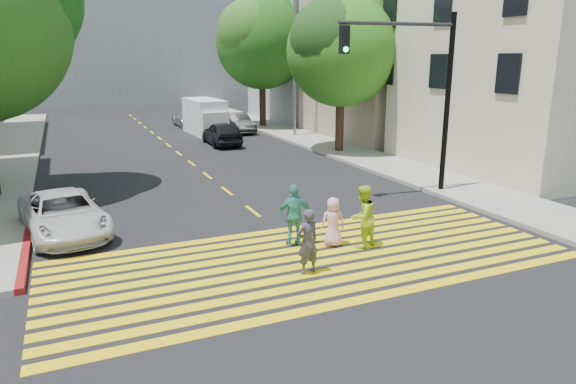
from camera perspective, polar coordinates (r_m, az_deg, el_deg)
ground at (r=12.43m, az=5.62°, el=-9.50°), size 120.00×120.00×0.00m
sidewalk_left at (r=32.38m, az=-28.47°, el=4.01°), size 3.00×40.00×0.15m
sidewalk_right at (r=29.02m, az=5.93°, el=4.67°), size 3.00×60.00×0.15m
curb_red at (r=16.67m, az=-26.91°, el=-4.40°), size 0.20×8.00×0.16m
crosswalk at (r=13.46m, az=2.97°, el=-7.47°), size 13.40×5.30×0.01m
lane_line at (r=33.23m, az=-13.65°, el=5.48°), size 0.12×34.40×0.01m
building_right_cream at (r=27.27m, az=26.23°, el=13.06°), size 10.00×10.00×10.00m
building_right_tan at (r=35.47m, az=12.33°, el=14.22°), size 10.00×10.00×10.00m
building_right_grey at (r=44.87m, az=3.88°, el=14.54°), size 10.00×10.00×10.00m
backdrop_block at (r=58.14m, az=-18.69°, el=14.83°), size 30.00×8.00×12.00m
tree_right_near at (r=28.17m, az=6.05°, el=15.96°), size 7.17×6.98×8.50m
tree_right_far at (r=38.77m, az=-2.85°, el=16.74°), size 8.25×8.05×9.61m
pedestrian_man at (r=12.34m, az=2.20°, el=-5.53°), size 0.65×0.49×1.63m
pedestrian_woman at (r=14.16m, az=8.27°, el=-2.73°), size 1.03×0.92×1.75m
pedestrian_child at (r=14.23m, az=5.02°, el=-3.33°), size 0.76×0.58×1.38m
pedestrian_extra at (r=14.13m, az=0.73°, el=-2.61°), size 1.09×0.62×1.75m
white_sedan at (r=16.51m, az=-23.67°, el=-2.25°), size 2.78×4.75×1.24m
dark_car_near at (r=31.16m, az=-7.38°, el=6.49°), size 1.78×4.21×1.42m
silver_car at (r=40.31m, az=-11.07°, el=8.06°), size 1.87×4.34×1.25m
dark_car_parked at (r=36.36m, az=-5.64°, el=7.64°), size 1.50×4.11×1.35m
white_van at (r=35.82m, az=-9.12°, el=8.14°), size 2.05×5.06×2.36m
traffic_signal at (r=19.55m, az=14.43°, el=12.00°), size 4.53×0.75×6.67m
street_lamp at (r=33.66m, az=0.43°, el=15.64°), size 2.23×0.55×9.84m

